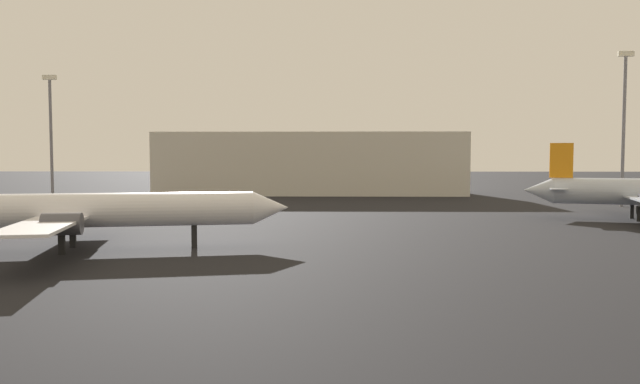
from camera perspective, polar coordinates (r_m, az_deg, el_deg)
The scene contains 4 objects.
airplane_on_taxiway at distance 53.33m, azimuth -21.99°, elevation -1.65°, with size 34.01×26.61×10.03m.
light_mast_left at distance 114.46m, azimuth -24.29°, elevation 5.33°, with size 2.40×0.50×21.88m.
light_mast_right at distance 103.94m, azimuth 27.01°, elevation 6.06°, with size 2.40×0.50×23.94m.
terminal_building at distance 125.52m, azimuth -0.87°, elevation 2.73°, with size 62.43×18.81×12.62m, color beige.
Camera 1 is at (0.92, -10.31, 7.80)m, focal length 33.53 mm.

